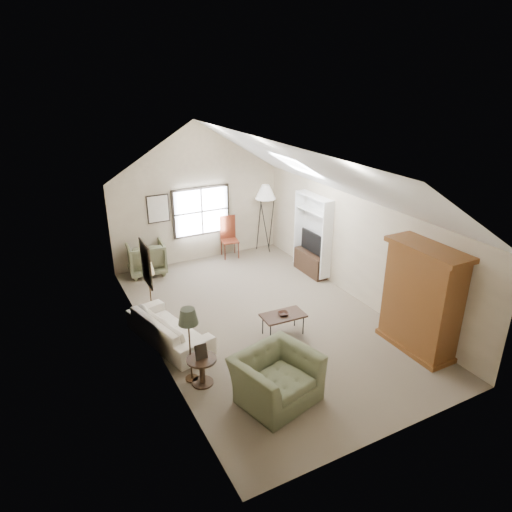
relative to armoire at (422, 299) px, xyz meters
name	(u,v)px	position (x,y,z in m)	size (l,w,h in m)	color
room_shell	(265,179)	(-2.18, 2.40, 2.11)	(5.01, 8.01, 4.00)	#736552
window	(202,211)	(-2.08, 6.36, 0.35)	(1.72, 0.08, 1.42)	black
skylight	(296,165)	(-0.88, 3.30, 2.12)	(0.80, 1.20, 0.52)	white
wall_art	(152,235)	(-4.06, 4.34, 0.63)	(1.97, 3.71, 0.88)	black
armoire	(422,299)	(0.00, 0.00, 0.00)	(0.60, 1.50, 2.20)	brown
tv_alcove	(313,234)	(0.16, 4.00, 0.05)	(0.32, 1.30, 2.10)	white
media_console	(310,263)	(0.14, 4.00, -0.80)	(0.34, 1.18, 0.60)	#382316
tv_panel	(312,242)	(0.14, 4.00, -0.18)	(0.05, 0.90, 0.55)	black
sofa	(169,328)	(-4.35, 2.53, -0.79)	(2.14, 0.84, 0.62)	beige
armchair_near	(276,378)	(-3.28, -0.04, -0.68)	(1.31, 1.14, 0.85)	#636E4D
armchair_far	(146,258)	(-3.85, 6.10, -0.65)	(0.97, 1.00, 0.91)	#54593E
coffee_table	(283,324)	(-2.12, 1.67, -0.87)	(0.92, 0.51, 0.47)	#311B14
bowl	(283,314)	(-2.12, 1.67, -0.60)	(0.22, 0.22, 0.05)	#341D15
side_table	(202,371)	(-4.25, 0.93, -0.83)	(0.54, 0.54, 0.54)	#362116
side_chair	(230,237)	(-1.33, 6.10, -0.49)	(0.48, 0.48, 1.23)	maroon
tripod_lamp	(265,218)	(-0.13, 6.10, -0.05)	(0.61, 0.61, 2.09)	silver
dark_lamp	(190,345)	(-4.38, 1.13, -0.35)	(0.36, 0.36, 1.49)	#262A1E
tan_lamp	(150,289)	(-4.38, 3.73, -0.43)	(0.27, 0.27, 1.34)	tan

